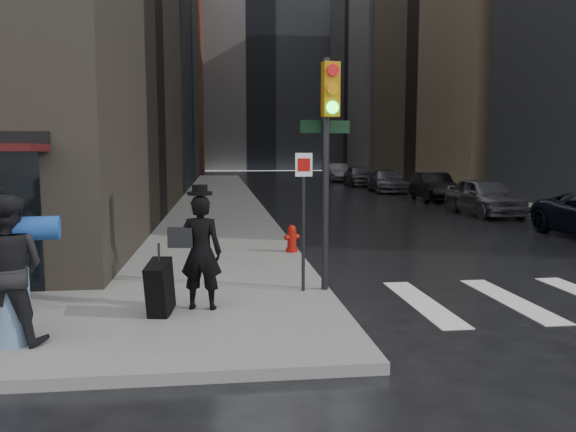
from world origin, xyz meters
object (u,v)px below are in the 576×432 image
Objects in this scene: parked_car_3 at (386,181)px; parked_car_4 at (359,176)px; traffic_light at (326,142)px; parked_car_2 at (433,187)px; man_overcoat at (193,257)px; parked_car_5 at (337,173)px; fire_hydrant at (292,240)px; man_jeans at (7,270)px; parked_car_1 at (484,196)px.

parked_car_3 is 6.79m from parked_car_4.
parked_car_2 is (9.45, 19.10, -1.99)m from traffic_light.
man_overcoat reaches higher than parked_car_5.
traffic_light reaches higher than parked_car_5.
man_jeans is at bearing -125.52° from fire_hydrant.
parked_car_1 is (8.98, 12.32, -1.97)m from traffic_light.
traffic_light is 6.07× the size of fire_hydrant.
traffic_light is at bearing -146.28° from man_overcoat.
parked_car_5 reaches higher than fire_hydrant.
parked_car_3 is at bearing -102.18° from man_overcoat.
parked_car_2 is at bearing -85.55° from parked_car_5.
traffic_light is 0.81× the size of parked_car_3.
traffic_light is at bearing -100.27° from parked_car_5.
parked_car_1 is (13.45, 14.55, -0.33)m from man_jeans.
man_overcoat is 41.84m from parked_car_5.
man_jeans is 31.17m from parked_car_3.
man_overcoat is 0.49× the size of traffic_light.
parked_car_1 is at bearing -119.74° from man_overcoat.
parked_car_3 is 1.08× the size of parked_car_4.
man_overcoat is 0.43× the size of parked_car_2.
parked_car_1 is 6.80m from parked_car_2.
traffic_light is 33.90m from parked_car_4.
man_jeans is 0.47× the size of traffic_light.
parked_car_3 is (8.95, 25.89, -2.03)m from traffic_light.
parked_car_2 is 0.99× the size of parked_car_4.
parked_car_5 is at bearing -106.07° from man_jeans.
man_overcoat reaches higher than man_jeans.
man_overcoat is 2.97× the size of fire_hydrant.
man_overcoat is 2.57m from man_jeans.
parked_car_2 is 13.58m from parked_car_4.
parked_car_3 is 1.02× the size of parked_car_5.
fire_hydrant is at bearing -116.30° from parked_car_2.
man_jeans is 37.35m from parked_car_4.
man_jeans is at bearing 40.06° from man_overcoat.
parked_car_2 is (13.93, 21.34, -0.36)m from man_jeans.
parked_car_1 is at bearing 42.83° from fire_hydrant.
parked_car_3 is (-0.03, 13.57, -0.06)m from parked_car_1.
parked_car_1 is 13.57m from parked_car_3.
man_overcoat is 17.39m from parked_car_1.
parked_car_4 is (8.89, 28.75, 0.34)m from fire_hydrant.
parked_car_5 is (-0.41, 27.14, 0.02)m from parked_car_1.
man_jeans is 0.42× the size of parked_car_1.
parked_car_4 is (8.81, 32.67, -1.96)m from traffic_light.
traffic_light reaches higher than parked_car_4.
parked_car_5 is at bearing 69.28° from traffic_light.
man_jeans is (-2.23, -1.27, 0.13)m from man_overcoat.
parked_car_4 is 0.95× the size of parked_car_5.
parked_car_4 is (13.29, 34.91, -0.32)m from man_jeans.
parked_car_3 is (-0.50, 6.78, -0.03)m from parked_car_2.
parked_car_3 is at bearing 67.65° from fire_hydrant.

